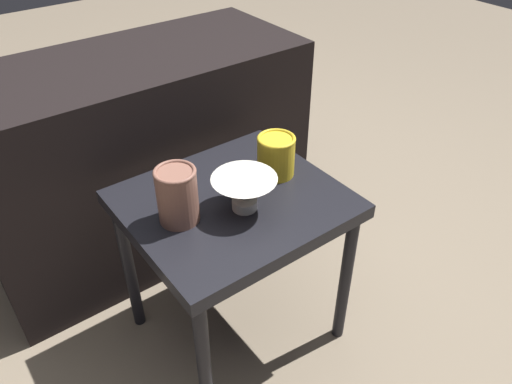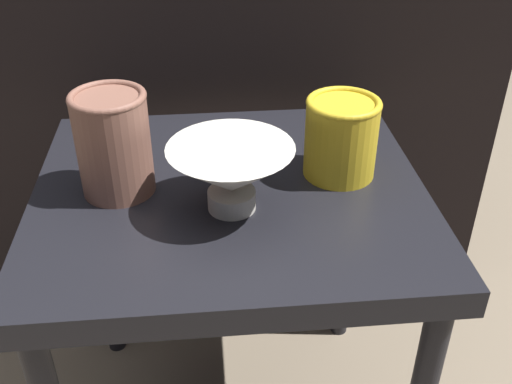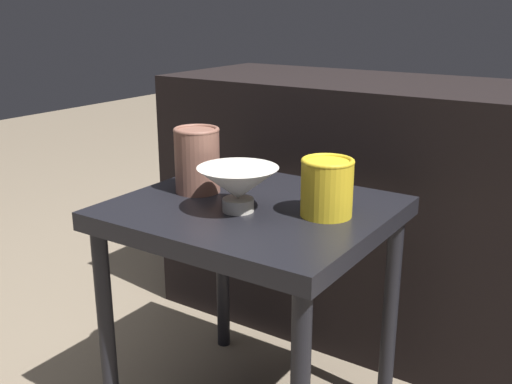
{
  "view_description": "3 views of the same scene",
  "coord_description": "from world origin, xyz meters",
  "views": [
    {
      "loc": [
        -0.59,
        -0.89,
        1.34
      ],
      "look_at": [
        0.03,
        -0.06,
        0.58
      ],
      "focal_mm": 35.0,
      "sensor_mm": 36.0,
      "label": 1
    },
    {
      "loc": [
        -0.03,
        -0.73,
        1.0
      ],
      "look_at": [
        0.03,
        -0.08,
        0.58
      ],
      "focal_mm": 42.0,
      "sensor_mm": 36.0,
      "label": 2
    },
    {
      "loc": [
        0.68,
        -1.02,
        0.95
      ],
      "look_at": [
        0.04,
        -0.05,
        0.58
      ],
      "focal_mm": 42.0,
      "sensor_mm": 36.0,
      "label": 3
    }
  ],
  "objects": [
    {
      "name": "bowl",
      "position": [
        0.0,
        -0.05,
        0.59
      ],
      "size": [
        0.17,
        0.17,
        0.09
      ],
      "color": "silver",
      "rests_on": "table"
    },
    {
      "name": "vase_colorful_right",
      "position": [
        0.17,
        0.02,
        0.6
      ],
      "size": [
        0.11,
        0.11,
        0.12
      ],
      "color": "gold",
      "rests_on": "table"
    },
    {
      "name": "vase_textured_left",
      "position": [
        -0.16,
        0.01,
        0.61
      ],
      "size": [
        0.1,
        0.1,
        0.15
      ],
      "color": "brown",
      "rests_on": "table"
    },
    {
      "name": "table",
      "position": [
        0.0,
        0.0,
        0.47
      ],
      "size": [
        0.57,
        0.5,
        0.54
      ],
      "color": "black",
      "rests_on": "ground_plane"
    },
    {
      "name": "couch_backdrop",
      "position": [
        0.0,
        0.58,
        0.37
      ],
      "size": [
        1.15,
        0.5,
        0.75
      ],
      "color": "black",
      "rests_on": "ground_plane"
    }
  ]
}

